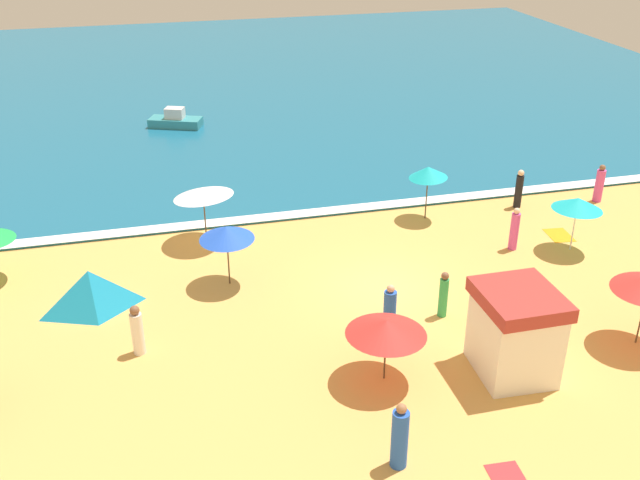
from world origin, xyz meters
TOP-DOWN VIEW (x-y plane):
  - ground_plane at (0.00, 0.00)m, footprint 60.00×60.00m
  - ocean_water at (0.00, 28.00)m, footprint 60.00×44.00m
  - wave_breaker_foam at (0.00, 6.30)m, footprint 57.00×0.70m
  - lifeguard_cabana at (1.93, -5.11)m, footprint 2.05×2.30m
  - beach_umbrella_1 at (-4.94, 1.62)m, footprint 2.47×2.47m
  - beach_umbrella_2 at (3.36, 4.88)m, footprint 1.61×1.59m
  - beach_umbrella_3 at (7.52, 1.02)m, footprint 2.48×2.48m
  - beach_umbrella_5 at (-5.34, 5.00)m, footprint 3.14×3.14m
  - beach_umbrella_7 at (-1.57, -4.56)m, footprint 3.08×3.08m
  - beach_tent at (-9.35, 1.03)m, footprint 2.57×1.81m
  - beachgoer_0 at (-0.82, -2.77)m, footprint 0.52×0.52m
  - beachgoer_3 at (7.44, 4.96)m, footprint 0.43×0.43m
  - beachgoer_5 at (-8.00, -1.71)m, footprint 0.38×0.38m
  - beachgoer_6 at (5.48, 1.59)m, footprint 0.39×0.39m
  - beachgoer_7 at (10.99, 4.69)m, footprint 0.49×0.49m
  - beachgoer_9 at (1.20, -2.00)m, footprint 0.38×0.38m
  - beachgoer_10 at (-2.30, -7.76)m, footprint 0.45×0.45m
  - beach_towel_2 at (7.75, 2.15)m, footprint 0.96×1.27m
  - small_boat_0 at (-5.44, 18.93)m, footprint 2.98×2.07m

SIDE VIEW (x-z plane):
  - ground_plane at x=0.00m, z-range 0.00..0.00m
  - beach_towel_2 at x=7.75m, z-range 0.00..0.01m
  - ocean_water at x=0.00m, z-range 0.00..0.10m
  - wave_breaker_foam at x=0.00m, z-range 0.10..0.11m
  - small_boat_0 at x=-5.44m, z-range -0.08..0.96m
  - beach_tent at x=-9.35m, z-range 0.00..1.40m
  - beachgoer_9 at x=1.20m, z-range -0.03..1.51m
  - beachgoer_5 at x=-8.00m, z-range -0.04..1.53m
  - beachgoer_7 at x=10.99m, z-range -0.06..1.57m
  - beachgoer_6 at x=5.48m, z-range -0.04..1.60m
  - beachgoer_3 at x=7.44m, z-range -0.03..1.60m
  - beachgoer_10 at x=-2.30m, z-range -0.07..1.71m
  - beachgoer_0 at x=-0.82m, z-range -0.06..1.76m
  - lifeguard_cabana at x=1.93m, z-range 0.03..2.56m
  - beach_umbrella_7 at x=-1.57m, z-range 0.71..2.61m
  - beach_umbrella_3 at x=7.52m, z-range 0.79..2.87m
  - beach_umbrella_1 at x=-4.94m, z-range 0.82..2.96m
  - beach_umbrella_2 at x=3.36m, z-range 0.84..3.07m
  - beach_umbrella_5 at x=-5.34m, z-range 0.84..3.10m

